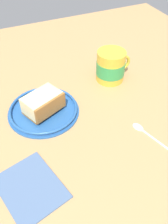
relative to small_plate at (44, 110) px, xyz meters
The scene contains 6 objects.
ground_plane 11.30cm from the small_plate, 25.31° to the right, with size 116.96×116.96×2.59cm, color tan.
small_plate is the anchor object (origin of this frame).
cake_slice 2.57cm from the small_plate, 67.20° to the right, with size 11.03×9.50×4.78cm.
tea_mug 23.72cm from the small_plate, 14.85° to the left, with size 10.80×8.41×9.13cm.
teaspoon 26.13cm from the small_plate, 39.58° to the right, with size 4.97×13.29×0.80cm.
folded_napkin 21.49cm from the small_plate, 114.17° to the right, with size 10.81×13.47×0.60cm, color slate.
Camera 1 is at (-19.09, -41.24, 43.96)cm, focal length 39.18 mm.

